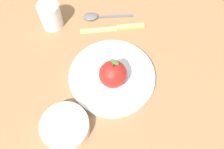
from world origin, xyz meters
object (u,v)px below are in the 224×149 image
Objects in this scene: apple at (113,74)px; cup at (50,15)px; side_bowl at (65,126)px; knife at (118,28)px; spoon at (96,16)px; dinner_plate at (112,76)px.

apple is 0.29m from cup.
knife is (0.35, 0.00, -0.02)m from side_bowl.
cup reaches higher than spoon.
dinner_plate is at bearing -113.03° from cup.
dinner_plate reaches higher than spoon.
cup is at bearing 108.18° from knife.
dinner_plate reaches higher than knife.
side_bowl is at bearing 164.62° from dinner_plate.
knife is at bearing -71.82° from cup.
apple is at bearing -149.58° from dinner_plate.
side_bowl reaches higher than dinner_plate.
side_bowl is (-0.18, 0.05, 0.01)m from dinner_plate.
spoon is (0.37, 0.09, -0.02)m from side_bowl.
dinner_plate is at bearing -15.38° from side_bowl.
knife is at bearing 17.60° from apple.
apple is 0.18m from side_bowl.
apple is 0.54× the size of spoon.
apple is at bearing -144.45° from spoon.
spoon is at bearing 35.95° from dinner_plate.
dinner_plate is 2.01× the size of side_bowl.
knife is (0.07, -0.20, -0.04)m from cup.
side_bowl is 0.77× the size of spoon.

